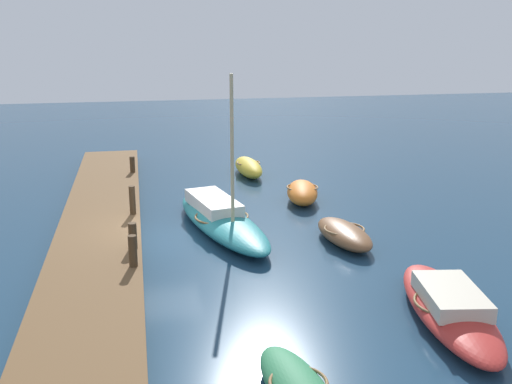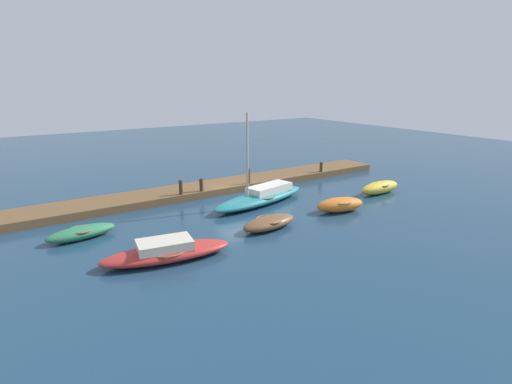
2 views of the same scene
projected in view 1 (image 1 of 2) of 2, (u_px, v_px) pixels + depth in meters
ground_plane at (163, 239)px, 20.78m from camera, size 84.00×84.00×0.00m
dock_platform at (99, 236)px, 20.30m from camera, size 27.60×2.84×0.48m
motorboat_red at (449, 307)px, 14.84m from camera, size 5.80×2.60×0.92m
rowboat_brown at (344, 234)px, 20.29m from camera, size 3.41×1.65×0.66m
sailboat_teal at (221, 218)px, 21.59m from camera, size 7.68×3.44×5.71m
rowboat_yellow at (248, 167)px, 29.68m from camera, size 3.61×1.25×0.82m
dinghy_orange at (302, 192)px, 25.11m from camera, size 3.21×1.92×0.83m
mooring_post_west at (132, 164)px, 28.28m from camera, size 0.24×0.24×0.76m
mooring_post_mid_west at (132, 200)px, 21.81m from camera, size 0.23×0.23×1.08m
mooring_post_mid_east at (133, 236)px, 18.40m from camera, size 0.26×0.26×0.84m
mooring_post_east at (133, 251)px, 17.03m from camera, size 0.25×0.25×0.94m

